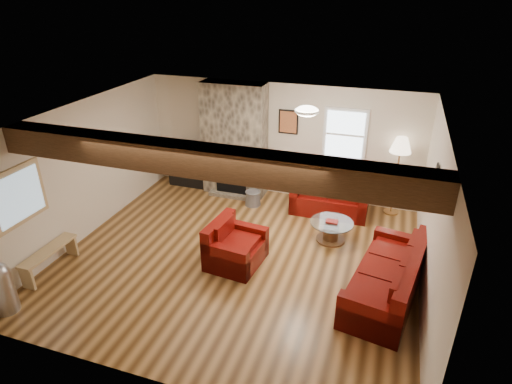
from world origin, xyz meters
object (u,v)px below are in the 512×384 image
sofa_three (387,274)px  loveseat (331,193)px  tv_cabinet (193,174)px  floor_lamp (400,149)px  coffee_table (331,231)px  television (191,155)px  armchair_red (236,244)px

sofa_three → loveseat: size_ratio=1.34×
tv_cabinet → floor_lamp: floor_lamp is taller
coffee_table → tv_cabinet: bearing=157.7°
television → coffee_table: bearing=-22.3°
tv_cabinet → floor_lamp: (4.56, 0.02, 1.15)m
loveseat → television: television is taller
armchair_red → coffee_table: (1.42, 1.23, -0.19)m
coffee_table → television: television is taller
sofa_three → television: bearing=-111.1°
tv_cabinet → sofa_three: bearing=-31.3°
sofa_three → coffee_table: sofa_three is taller
television → loveseat: bearing=-5.2°
television → floor_lamp: bearing=0.3°
loveseat → coffee_table: loveseat is taller
sofa_three → television: size_ratio=2.63×
tv_cabinet → floor_lamp: bearing=0.3°
tv_cabinet → television: 0.49m
coffee_table → sofa_three: bearing=-52.0°
coffee_table → floor_lamp: (1.03, 1.47, 1.22)m
loveseat → coffee_table: (0.22, -1.15, -0.22)m
floor_lamp → sofa_three: bearing=-89.7°
sofa_three → coffee_table: bearing=-131.8°
loveseat → coffee_table: bearing=-79.7°
sofa_three → armchair_red: size_ratio=2.22×
coffee_table → floor_lamp: bearing=55.2°
television → armchair_red: bearing=-51.7°
television → floor_lamp: floor_lamp is taller
armchair_red → television: size_ratio=1.19×
loveseat → coffee_table: 1.19m
tv_cabinet → floor_lamp: 4.71m
tv_cabinet → television: bearing=0.0°
coffee_table → tv_cabinet: tv_cabinet is taller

